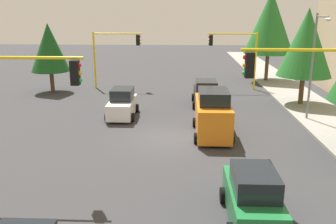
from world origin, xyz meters
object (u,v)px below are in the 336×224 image
tree_roadside_far (270,22)px  car_green (253,198)px  tree_opposite_side (49,48)px  delivery_van_orange (213,114)px  traffic_signal_far_left (236,49)px  traffic_signal_near_left (310,91)px  tree_roadside_mid (306,43)px  car_white (122,104)px  car_black (206,94)px  street_lamp_curbside (315,56)px  traffic_signal_far_right (114,49)px  traffic_signal_near_right (19,94)px

tree_roadside_far → car_green: (26.45, -6.20, -5.12)m
tree_opposite_side → delivery_van_orange: (11.30, 13.60, -2.72)m
traffic_signal_far_left → traffic_signal_near_left: bearing=0.3°
delivery_van_orange → tree_roadside_far: bearing=158.2°
tree_roadside_mid → car_green: size_ratio=1.90×
tree_opposite_side → car_white: tree_opposite_side is taller
car_green → car_white: bearing=-152.6°
car_black → street_lamp_curbside: bearing=57.3°
traffic_signal_far_right → tree_roadside_far: bearing=104.8°
car_black → traffic_signal_far_right: bearing=-126.8°
tree_roadside_mid → car_black: size_ratio=1.77×
traffic_signal_far_right → car_green: size_ratio=1.36×
tree_roadside_far → tree_opposite_side: bearing=-73.7°
traffic_signal_near_left → street_lamp_curbside: (-9.61, 3.47, 0.21)m
traffic_signal_near_left → tree_roadside_far: bearing=171.1°
tree_roadside_mid → tree_opposite_side: (-4.00, -21.00, -0.84)m
traffic_signal_far_right → traffic_signal_far_left: bearing=90.0°
delivery_van_orange → car_white: size_ratio=1.25×
traffic_signal_near_left → traffic_signal_far_left: bearing=-179.7°
tree_opposite_side → car_black: size_ratio=1.46×
traffic_signal_far_left → tree_roadside_mid: tree_roadside_mid is taller
traffic_signal_near_left → tree_opposite_side: (-18.00, -16.73, -0.14)m
street_lamp_curbside → car_black: street_lamp_curbside is taller
traffic_signal_far_right → tree_roadside_far: 15.81m
traffic_signal_far_right → tree_opposite_side: bearing=-69.6°
traffic_signal_near_right → car_black: 16.40m
traffic_signal_near_right → tree_roadside_far: bearing=147.7°
traffic_signal_far_right → delivery_van_orange: traffic_signal_far_right is taller
traffic_signal_far_right → delivery_van_orange: 15.83m
tree_roadside_far → car_green: bearing=-13.2°
traffic_signal_near_left → tree_roadside_far: tree_roadside_far is taller
traffic_signal_near_right → tree_opposite_side: size_ratio=0.90×
tree_roadside_mid → car_green: tree_roadside_mid is taller
traffic_signal_near_left → tree_roadside_mid: 14.65m
car_green → traffic_signal_near_right: bearing=-105.3°
traffic_signal_near_right → tree_roadside_mid: bearing=131.8°
tree_roadside_far → traffic_signal_near_right: bearing=-32.3°
traffic_signal_near_right → car_white: bearing=167.3°
tree_opposite_side → car_black: 14.59m
traffic_signal_far_right → street_lamp_curbside: bearing=55.0°
car_black → car_white: bearing=-59.9°
car_white → traffic_signal_far_left: bearing=137.1°
car_white → car_black: bearing=120.1°
traffic_signal_far_left → street_lamp_curbside: size_ratio=0.75×
traffic_signal_far_left → car_white: (9.65, -8.98, -2.85)m
car_white → street_lamp_curbside: bearing=86.6°
tree_roadside_mid → street_lamp_curbside: bearing=-10.3°
traffic_signal_far_left → traffic_signal_far_right: (-0.00, -11.26, -0.00)m
traffic_signal_far_right → tree_roadside_mid: bearing=69.0°
tree_roadside_mid → car_white: tree_roadside_mid is taller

